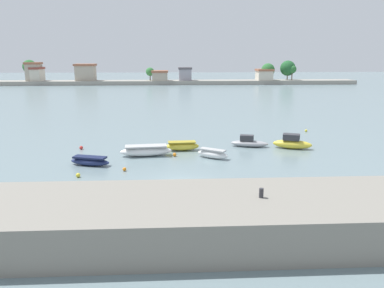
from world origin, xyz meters
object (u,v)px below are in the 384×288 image
at_px(moored_boat_4, 249,143).
at_px(mooring_buoy_1, 81,148).
at_px(moored_boat_1, 146,151).
at_px(moored_boat_3, 213,154).
at_px(mooring_buoy_3, 175,155).
at_px(mooring_buoy_2, 78,175).
at_px(mooring_bollard, 261,193).
at_px(mooring_buoy_4, 306,131).
at_px(moored_boat_2, 182,146).
at_px(moored_boat_5, 292,143).
at_px(moored_boat_0, 90,161).
at_px(mooring_buoy_0, 124,169).

distance_m(moored_boat_4, mooring_buoy_1, 19.14).
relative_size(moored_boat_1, mooring_buoy_1, 13.67).
relative_size(moored_boat_3, mooring_buoy_3, 8.74).
bearing_deg(mooring_buoy_2, moored_boat_4, 30.94).
bearing_deg(mooring_bollard, mooring_buoy_2, 138.98).
height_order(mooring_bollard, mooring_buoy_4, mooring_bollard).
bearing_deg(moored_boat_2, moored_boat_5, -2.07).
bearing_deg(mooring_buoy_1, moored_boat_0, -69.81).
relative_size(moored_boat_0, moored_boat_4, 0.92).
height_order(moored_boat_5, mooring_buoy_2, moored_boat_5).
bearing_deg(moored_boat_3, mooring_buoy_1, -163.62).
bearing_deg(moored_boat_3, mooring_buoy_0, -121.94).
relative_size(moored_boat_3, moored_boat_4, 0.76).
relative_size(mooring_buoy_2, mooring_buoy_4, 1.12).
height_order(moored_boat_1, moored_boat_5, moored_boat_5).
relative_size(mooring_bollard, mooring_buoy_4, 1.63).
xyz_separation_m(moored_boat_2, mooring_buoy_3, (-0.83, -2.54, -0.29)).
bearing_deg(moored_boat_4, mooring_buoy_0, -133.48).
bearing_deg(mooring_buoy_0, moored_boat_4, 33.06).
bearing_deg(moored_boat_5, moored_boat_2, -158.75).
relative_size(moored_boat_0, moored_boat_1, 0.75).
bearing_deg(mooring_buoy_1, mooring_buoy_0, -54.88).
distance_m(mooring_buoy_0, mooring_buoy_4, 28.31).
bearing_deg(mooring_buoy_4, mooring_bollard, -114.26).
bearing_deg(moored_boat_5, mooring_buoy_2, -136.95).
xyz_separation_m(moored_boat_2, mooring_buoy_0, (-5.47, -7.32, -0.31)).
xyz_separation_m(mooring_bollard, mooring_buoy_0, (-9.47, 13.14, -2.53)).
distance_m(moored_boat_2, mooring_buoy_0, 9.14).
relative_size(moored_boat_2, mooring_buoy_2, 10.19).
bearing_deg(moored_boat_1, moored_boat_0, -153.27).
distance_m(moored_boat_4, mooring_buoy_0, 15.86).
bearing_deg(moored_boat_1, moored_boat_4, 11.30).
xyz_separation_m(mooring_buoy_0, mooring_buoy_2, (-3.81, -1.60, 0.02)).
distance_m(moored_boat_1, moored_boat_5, 16.51).
relative_size(moored_boat_3, mooring_buoy_2, 9.00).
distance_m(moored_boat_4, mooring_buoy_3, 9.48).
distance_m(moored_boat_5, mooring_buoy_1, 23.84).
bearing_deg(mooring_buoy_4, mooring_buoy_0, -143.97).
xyz_separation_m(moored_boat_2, mooring_buoy_1, (-11.31, 1.00, -0.28)).
relative_size(mooring_buoy_3, mooring_buoy_4, 1.16).
relative_size(moored_boat_1, moored_boat_4, 1.23).
height_order(mooring_buoy_0, mooring_buoy_3, mooring_buoy_3).
xyz_separation_m(moored_boat_2, mooring_buoy_2, (-9.27, -8.91, -0.30)).
distance_m(moored_boat_1, mooring_buoy_1, 8.10).
bearing_deg(mooring_buoy_3, moored_boat_0, -161.22).
distance_m(mooring_buoy_1, mooring_buoy_3, 11.06).
bearing_deg(moored_boat_0, mooring_buoy_3, 35.07).
distance_m(moored_boat_4, moored_boat_5, 4.83).
bearing_deg(mooring_buoy_0, moored_boat_2, 53.24).
distance_m(moored_boat_3, mooring_buoy_4, 19.20).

